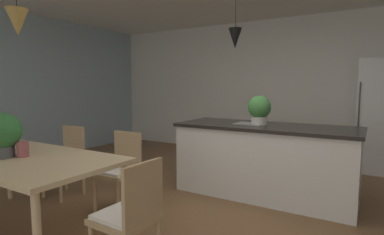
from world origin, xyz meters
name	(u,v)px	position (x,y,z in m)	size (l,w,h in m)	color
ground_plane	(214,216)	(0.00, 0.00, -0.02)	(10.00, 8.40, 0.04)	brown
wall_back_kitchen	(289,88)	(0.00, 3.26, 1.35)	(10.00, 0.12, 2.70)	white
window_wall_left_glazing	(4,88)	(-4.06, 0.00, 1.35)	(0.06, 8.40, 2.70)	#9EB7C6
dining_table	(17,161)	(-1.42, -1.30, 0.68)	(2.08, 1.00, 0.74)	#D1B284
chair_far_left	(66,158)	(-1.89, -0.42, 0.47)	(0.41, 0.41, 0.87)	tan
chair_kitchen_end	(130,215)	(-0.01, -1.30, 0.47)	(0.42, 0.42, 0.87)	tan
chair_far_right	(120,168)	(-0.96, -0.42, 0.47)	(0.41, 0.41, 0.87)	tan
kitchen_island	(265,159)	(0.28, 0.87, 0.46)	(2.20, 0.89, 0.91)	white
refrigerator	(381,116)	(1.55, 2.86, 0.91)	(0.69, 0.67, 1.82)	silver
pendant_over_table	(17,22)	(-1.50, -1.17, 1.99)	(0.21, 0.21, 0.84)	black
pendant_over_island_main	(235,38)	(-0.15, 0.87, 2.00)	(0.17, 0.17, 0.83)	black
potted_plant_on_island	(259,109)	(0.20, 0.87, 1.10)	(0.29, 0.29, 0.37)	beige
potted_plant_on_table	(2,133)	(-1.43, -1.41, 0.97)	(0.33, 0.33, 0.41)	#4C4C51
vase_on_dining_table	(23,149)	(-1.31, -1.30, 0.81)	(0.10, 0.10, 0.14)	#994C51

